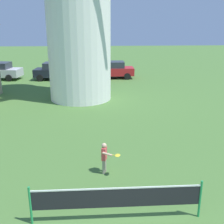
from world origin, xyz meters
TOP-DOWN VIEW (x-y plane):
  - tennis_net at (-0.13, 2.16)m, footprint 4.51×0.06m
  - player_far at (-0.35, 4.63)m, footprint 0.67×0.62m
  - parked_car_black at (-4.11, 21.65)m, footprint 4.09×2.12m
  - parked_car_red at (0.96, 22.04)m, footprint 4.08×1.91m

SIDE VIEW (x-z plane):
  - player_far at x=-0.35m, z-range 0.08..1.20m
  - tennis_net at x=-0.13m, z-range 0.13..1.23m
  - parked_car_black at x=-4.11m, z-range 0.03..1.59m
  - parked_car_red at x=0.96m, z-range 0.03..1.59m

